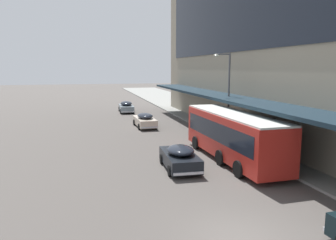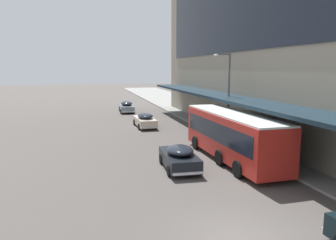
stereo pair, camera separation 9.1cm
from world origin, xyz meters
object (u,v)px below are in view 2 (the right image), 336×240
(sedan_oncoming_front, at_px, (127,107))
(street_lamp, at_px, (227,90))
(sedan_trailing_mid, at_px, (145,120))
(sedan_lead_near, at_px, (179,157))
(transit_bus_kerbside_front, at_px, (232,134))

(sedan_oncoming_front, distance_m, street_lamp, 21.57)
(sedan_trailing_mid, bearing_deg, sedan_lead_near, -92.01)
(street_lamp, bearing_deg, sedan_oncoming_front, 106.41)
(transit_bus_kerbside_front, xyz_separation_m, street_lamp, (2.16, 5.78, 2.51))
(sedan_trailing_mid, xyz_separation_m, sedan_lead_near, (-0.52, -14.87, 0.00))
(transit_bus_kerbside_front, xyz_separation_m, sedan_trailing_mid, (-3.44, 13.93, -1.10))
(transit_bus_kerbside_front, bearing_deg, street_lamp, 69.52)
(sedan_lead_near, bearing_deg, street_lamp, 47.69)
(transit_bus_kerbside_front, distance_m, street_lamp, 6.66)
(sedan_oncoming_front, distance_m, sedan_trailing_mid, 12.27)
(transit_bus_kerbside_front, height_order, sedan_lead_near, transit_bus_kerbside_front)
(sedan_lead_near, bearing_deg, sedan_trailing_mid, 87.99)
(sedan_lead_near, distance_m, street_lamp, 9.78)
(sedan_trailing_mid, bearing_deg, sedan_oncoming_front, 91.94)
(transit_bus_kerbside_front, height_order, sedan_trailing_mid, transit_bus_kerbside_front)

